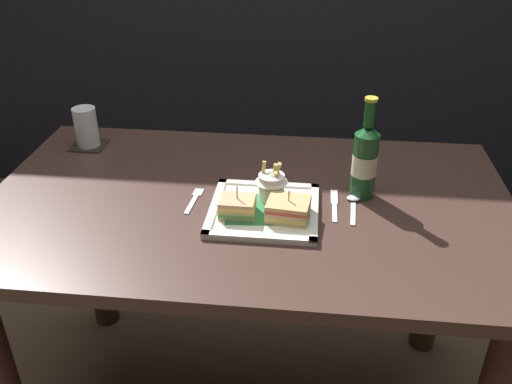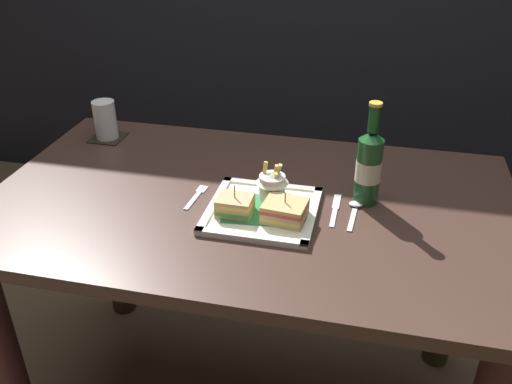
% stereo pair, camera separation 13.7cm
% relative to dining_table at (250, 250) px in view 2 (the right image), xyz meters
% --- Properties ---
extents(dining_table, '(1.37, 0.82, 0.77)m').
position_rel_dining_table_xyz_m(dining_table, '(0.00, 0.00, 0.00)').
color(dining_table, '#3F2A23').
rests_on(dining_table, ground_plane).
extents(square_plate, '(0.27, 0.27, 0.02)m').
position_rel_dining_table_xyz_m(square_plate, '(0.05, -0.06, 0.17)').
color(square_plate, white).
rests_on(square_plate, dining_table).
extents(sandwich_half_left, '(0.09, 0.07, 0.08)m').
position_rel_dining_table_xyz_m(sandwich_half_left, '(-0.02, -0.09, 0.20)').
color(sandwich_half_left, tan).
rests_on(sandwich_half_left, square_plate).
extents(sandwich_half_right, '(0.11, 0.10, 0.07)m').
position_rel_dining_table_xyz_m(sandwich_half_right, '(0.11, -0.09, 0.20)').
color(sandwich_half_right, tan).
rests_on(sandwich_half_right, square_plate).
extents(fries_cup, '(0.08, 0.08, 0.10)m').
position_rel_dining_table_xyz_m(fries_cup, '(0.06, -0.01, 0.22)').
color(fries_cup, white).
rests_on(fries_cup, square_plate).
extents(beer_bottle, '(0.06, 0.06, 0.27)m').
position_rel_dining_table_xyz_m(beer_bottle, '(0.29, 0.05, 0.27)').
color(beer_bottle, '#1B4D23').
rests_on(beer_bottle, dining_table).
extents(drink_coaster, '(0.10, 0.10, 0.00)m').
position_rel_dining_table_xyz_m(drink_coaster, '(-0.53, 0.27, 0.17)').
color(drink_coaster, black).
rests_on(drink_coaster, dining_table).
extents(water_glass, '(0.07, 0.07, 0.12)m').
position_rel_dining_table_xyz_m(water_glass, '(-0.53, 0.27, 0.22)').
color(water_glass, silver).
rests_on(water_glass, dining_table).
extents(fork, '(0.03, 0.13, 0.00)m').
position_rel_dining_table_xyz_m(fork, '(-0.14, -0.02, 0.16)').
color(fork, silver).
rests_on(fork, dining_table).
extents(knife, '(0.02, 0.16, 0.00)m').
position_rel_dining_table_xyz_m(knife, '(0.22, -0.00, 0.16)').
color(knife, silver).
rests_on(knife, dining_table).
extents(spoon, '(0.04, 0.14, 0.01)m').
position_rel_dining_table_xyz_m(spoon, '(0.27, 0.00, 0.17)').
color(spoon, silver).
rests_on(spoon, dining_table).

